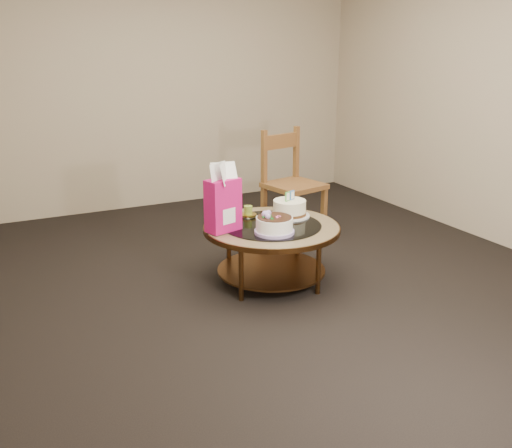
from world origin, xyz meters
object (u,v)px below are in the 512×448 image
decorated_cake (274,226)px  cream_cake (290,208)px  coffee_table (272,235)px  dining_chair (291,183)px  gift_bag (223,198)px

decorated_cake → cream_cake: (0.30, 0.31, 0.01)m
decorated_cake → coffee_table: bearing=67.1°
coffee_table → cream_cake: bearing=29.9°
cream_cake → dining_chair: bearing=36.0°
cream_cake → dining_chair: size_ratio=0.32×
cream_cake → decorated_cake: bearing=-157.7°
cream_cake → dining_chair: dining_chair is taller
coffee_table → gift_bag: size_ratio=2.08×
decorated_cake → gift_bag: gift_bag is taller
coffee_table → dining_chair: bearing=52.8°
cream_cake → dining_chair: 0.88m
coffee_table → gift_bag: gift_bag is taller
decorated_cake → cream_cake: 0.43m
coffee_table → decorated_cake: bearing=-112.9°
decorated_cake → dining_chair: dining_chair is taller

